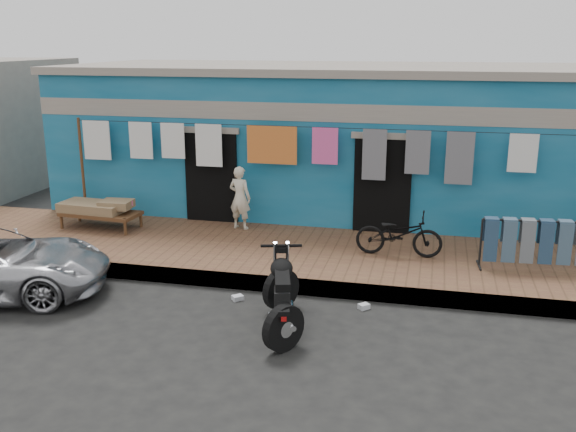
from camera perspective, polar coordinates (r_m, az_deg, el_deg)
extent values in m
plane|color=black|center=(8.97, -2.96, -10.44)|extent=(80.00, 80.00, 0.00)
cube|color=brown|center=(11.62, 1.12, -3.60)|extent=(28.00, 3.00, 0.25)
cube|color=gray|center=(10.29, -0.57, -6.16)|extent=(28.00, 0.10, 0.25)
cube|color=#0E5981|center=(15.10, 4.35, 6.57)|extent=(12.00, 5.00, 3.20)
cube|color=#9E9384|center=(12.59, 2.69, 9.19)|extent=(12.00, 0.14, 0.35)
cube|color=#9E9384|center=(14.94, 4.48, 12.95)|extent=(12.20, 5.20, 0.16)
cube|color=black|center=(13.33, -6.80, 2.92)|extent=(1.10, 0.10, 2.10)
cube|color=black|center=(12.60, 8.36, 2.12)|extent=(1.10, 0.10, 2.10)
cylinder|color=brown|center=(14.27, -17.82, 4.13)|extent=(0.06, 0.06, 2.10)
cylinder|color=black|center=(12.32, 2.41, 7.89)|extent=(10.00, 0.01, 0.01)
cube|color=silver|center=(13.98, -16.63, 6.48)|extent=(0.60, 0.02, 0.81)
cube|color=silver|center=(13.52, -12.95, 6.57)|extent=(0.50, 0.02, 0.75)
cube|color=silver|center=(13.22, -10.20, 6.60)|extent=(0.50, 0.02, 0.72)
cube|color=silver|center=(12.95, -7.06, 6.25)|extent=(0.55, 0.02, 0.85)
cube|color=#CC4C26|center=(12.56, -1.45, 6.33)|extent=(1.00, 0.02, 0.74)
cube|color=#E3519B|center=(12.33, 3.30, 6.23)|extent=(0.50, 0.02, 0.71)
cube|color=slate|center=(12.23, 7.68, 5.42)|extent=(0.45, 0.02, 0.97)
cube|color=slate|center=(12.17, 11.45, 5.56)|extent=(0.45, 0.02, 0.82)
cube|color=slate|center=(12.19, 15.00, 4.98)|extent=(0.50, 0.02, 0.97)
cube|color=silver|center=(12.25, 20.16, 5.27)|extent=(0.50, 0.02, 0.70)
imported|color=beige|center=(12.75, -4.29, 1.64)|extent=(0.51, 0.40, 1.27)
imported|color=black|center=(11.31, 9.85, -1.16)|extent=(1.48, 0.53, 0.96)
cube|color=silver|center=(10.07, -4.50, -7.25)|extent=(0.21, 0.20, 0.07)
cube|color=silver|center=(9.79, 6.76, -7.98)|extent=(0.19, 0.19, 0.08)
cube|color=silver|center=(9.36, -1.25, -9.00)|extent=(0.20, 0.23, 0.08)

